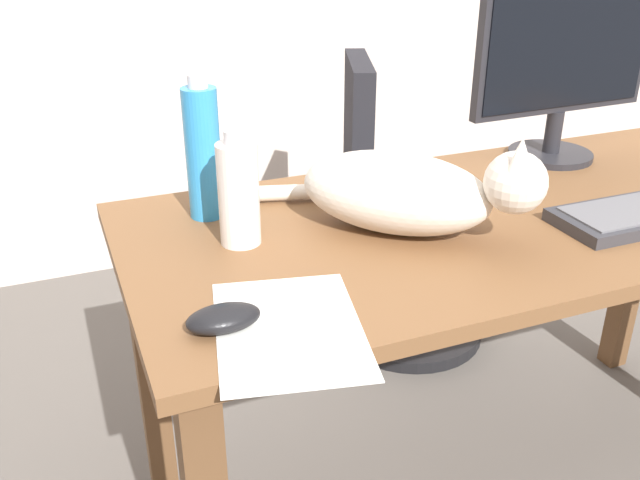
# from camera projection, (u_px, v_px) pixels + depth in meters

# --- Properties ---
(desk) EXTENTS (1.53, 0.68, 0.75)m
(desk) POSITION_uv_depth(u_px,v_px,m) (499.00, 257.00, 1.46)
(desk) COLOR brown
(desk) RESTS_ON ground_plane
(office_chair) EXTENTS (0.51, 0.48, 0.91)m
(office_chair) POSITION_uv_depth(u_px,v_px,m) (399.00, 227.00, 2.19)
(office_chair) COLOR black
(office_chair) RESTS_ON ground_plane
(monitor) EXTENTS (0.48, 0.20, 0.41)m
(monitor) POSITION_uv_depth(u_px,v_px,m) (564.00, 64.00, 1.61)
(monitor) COLOR #232328
(monitor) RESTS_ON desk
(cat) EXTENTS (0.46, 0.45, 0.20)m
(cat) POSITION_uv_depth(u_px,v_px,m) (407.00, 191.00, 1.28)
(cat) COLOR silver
(cat) RESTS_ON desk
(computer_mouse) EXTENTS (0.11, 0.06, 0.04)m
(computer_mouse) POSITION_uv_depth(u_px,v_px,m) (223.00, 318.00, 1.00)
(computer_mouse) COLOR black
(computer_mouse) RESTS_ON desk
(paper_sheet) EXTENTS (0.27, 0.33, 0.00)m
(paper_sheet) POSITION_uv_depth(u_px,v_px,m) (289.00, 328.00, 1.01)
(paper_sheet) COLOR white
(paper_sheet) RESTS_ON desk
(water_bottle) EXTENTS (0.07, 0.07, 0.28)m
(water_bottle) POSITION_uv_depth(u_px,v_px,m) (203.00, 152.00, 1.33)
(water_bottle) COLOR #2D8CD1
(water_bottle) RESTS_ON desk
(spray_bottle) EXTENTS (0.07, 0.07, 0.21)m
(spray_bottle) POSITION_uv_depth(u_px,v_px,m) (239.00, 193.00, 1.23)
(spray_bottle) COLOR silver
(spray_bottle) RESTS_ON desk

